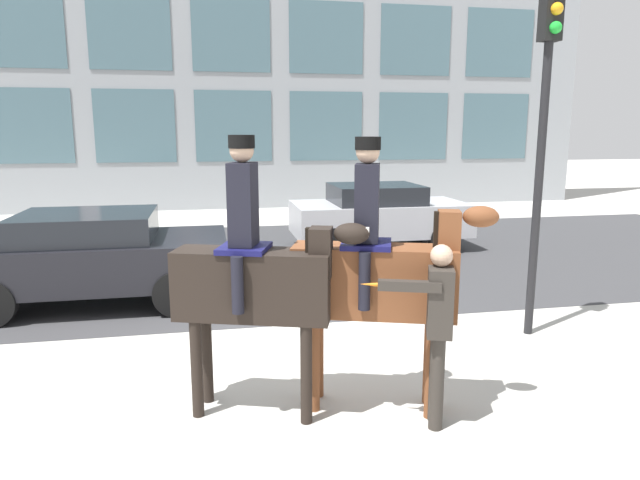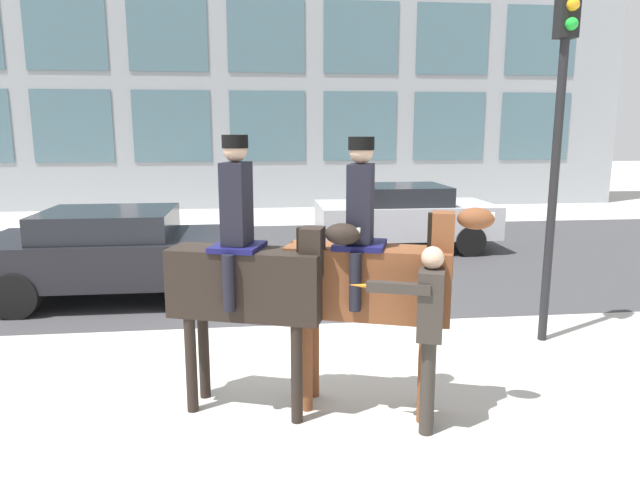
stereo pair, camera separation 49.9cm
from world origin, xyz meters
name	(u,v)px [view 1 (the left image)]	position (x,y,z in m)	size (l,w,h in m)	color
ground_plane	(287,338)	(0.00, 0.00, 0.00)	(80.00, 80.00, 0.00)	#B2AFA8
road_surface	(256,259)	(0.00, 4.75, 0.00)	(25.60, 8.50, 0.01)	#38383A
mounted_horse_lead	(256,277)	(-0.56, -1.92, 1.36)	(1.85, 0.88, 2.67)	black
mounted_horse_companion	(378,274)	(0.60, -2.04, 1.37)	(1.92, 0.91, 2.66)	brown
pedestrian_bystander	(437,321)	(1.03, -2.49, 1.02)	(0.91, 0.45, 1.72)	#332D28
street_car_near_lane	(94,255)	(-2.75, 2.16, 0.78)	(4.05, 2.04, 1.45)	black
street_car_far_lane	(378,215)	(2.90, 5.42, 0.79)	(3.96, 2.00, 1.48)	#B7B7BC
traffic_light	(545,108)	(3.24, -0.45, 2.99)	(0.24, 0.29, 4.51)	black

